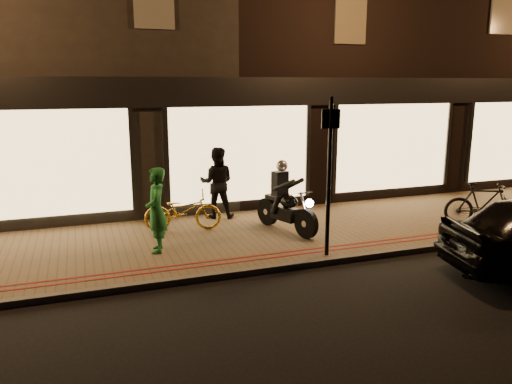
% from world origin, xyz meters
% --- Properties ---
extents(ground, '(90.00, 90.00, 0.00)m').
position_xyz_m(ground, '(0.00, 0.00, 0.00)').
color(ground, black).
rests_on(ground, ground).
extents(sidewalk, '(50.00, 4.00, 0.12)m').
position_xyz_m(sidewalk, '(0.00, 2.00, 0.06)').
color(sidewalk, brown).
rests_on(sidewalk, ground).
extents(kerb_stone, '(50.00, 0.14, 0.12)m').
position_xyz_m(kerb_stone, '(0.00, 0.05, 0.06)').
color(kerb_stone, '#59544C').
rests_on(kerb_stone, ground).
extents(red_kerb_lines, '(50.00, 0.26, 0.01)m').
position_xyz_m(red_kerb_lines, '(0.00, 0.55, 0.12)').
color(red_kerb_lines, maroon).
rests_on(red_kerb_lines, sidewalk).
extents(building_row, '(48.00, 10.11, 8.50)m').
position_xyz_m(building_row, '(-0.00, 8.99, 4.25)').
color(building_row, black).
rests_on(building_row, ground).
extents(motorcycle, '(0.80, 1.88, 1.59)m').
position_xyz_m(motorcycle, '(0.42, 2.02, 0.73)').
color(motorcycle, black).
rests_on(motorcycle, sidewalk).
extents(sign_post, '(0.35, 0.09, 3.00)m').
position_xyz_m(sign_post, '(0.54, 0.25, 1.80)').
color(sign_post, black).
rests_on(sign_post, sidewalk).
extents(bicycle_gold, '(1.78, 0.92, 0.89)m').
position_xyz_m(bicycle_gold, '(-1.72, 2.82, 0.57)').
color(bicycle_gold, gold).
rests_on(bicycle_gold, sidewalk).
extents(bicycle_dark, '(1.73, 1.22, 1.02)m').
position_xyz_m(bicycle_dark, '(4.85, 0.84, 0.63)').
color(bicycle_dark, black).
rests_on(bicycle_dark, sidewalk).
extents(person_green, '(0.49, 0.66, 1.67)m').
position_xyz_m(person_green, '(-2.48, 1.55, 0.95)').
color(person_green, '#1D702F').
rests_on(person_green, sidewalk).
extents(person_dark, '(1.01, 0.90, 1.74)m').
position_xyz_m(person_dark, '(-0.70, 3.64, 0.99)').
color(person_dark, black).
rests_on(person_dark, sidewalk).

